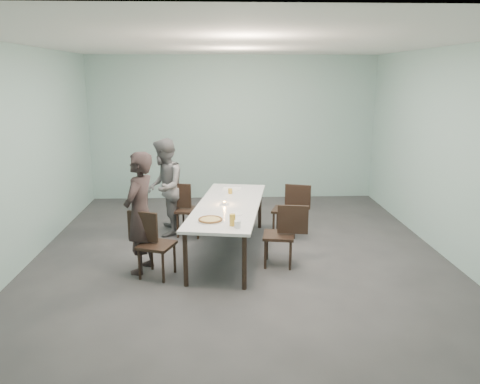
{
  "coord_description": "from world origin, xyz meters",
  "views": [
    {
      "loc": [
        -0.27,
        -6.38,
        2.59
      ],
      "look_at": [
        0.0,
        -0.03,
        1.0
      ],
      "focal_mm": 35.0,
      "sensor_mm": 36.0,
      "label": 1
    }
  ],
  "objects_px": {
    "amber_tumbler": "(230,191)",
    "beer_glass": "(232,220)",
    "chair_far_right": "(291,206)",
    "pizza": "(210,220)",
    "chair_far_left": "(185,206)",
    "chair_near_right": "(285,231)",
    "chair_near_left": "(151,239)",
    "diner_far": "(165,187)",
    "tealight": "(224,203)",
    "table": "(229,208)",
    "water_tumbler": "(238,224)",
    "side_plate": "(236,214)",
    "diner_near": "(140,213)"
  },
  "relations": [
    {
      "from": "amber_tumbler",
      "to": "beer_glass",
      "type": "bearing_deg",
      "value": -90.33
    },
    {
      "from": "chair_far_right",
      "to": "pizza",
      "type": "height_order",
      "value": "chair_far_right"
    },
    {
      "from": "chair_far_left",
      "to": "beer_glass",
      "type": "xyz_separation_m",
      "value": [
        0.73,
        -1.84,
        0.32
      ]
    },
    {
      "from": "chair_near_right",
      "to": "chair_far_left",
      "type": "bearing_deg",
      "value": -33.2
    },
    {
      "from": "beer_glass",
      "to": "chair_near_right",
      "type": "bearing_deg",
      "value": 33.95
    },
    {
      "from": "chair_near_left",
      "to": "beer_glass",
      "type": "relative_size",
      "value": 5.8
    },
    {
      "from": "chair_near_right",
      "to": "diner_far",
      "type": "distance_m",
      "value": 2.32
    },
    {
      "from": "tealight",
      "to": "table",
      "type": "bearing_deg",
      "value": 16.06
    },
    {
      "from": "table",
      "to": "chair_near_right",
      "type": "xyz_separation_m",
      "value": [
        0.76,
        -0.52,
        -0.19
      ]
    },
    {
      "from": "chair_far_right",
      "to": "water_tumbler",
      "type": "bearing_deg",
      "value": 80.47
    },
    {
      "from": "water_tumbler",
      "to": "beer_glass",
      "type": "bearing_deg",
      "value": 124.22
    },
    {
      "from": "pizza",
      "to": "tealight",
      "type": "bearing_deg",
      "value": 76.57
    },
    {
      "from": "pizza",
      "to": "beer_glass",
      "type": "xyz_separation_m",
      "value": [
        0.28,
        -0.2,
        0.06
      ]
    },
    {
      "from": "beer_glass",
      "to": "water_tumbler",
      "type": "distance_m",
      "value": 0.11
    },
    {
      "from": "chair_near_left",
      "to": "chair_near_right",
      "type": "relative_size",
      "value": 1.0
    },
    {
      "from": "table",
      "to": "chair_near_left",
      "type": "height_order",
      "value": "chair_near_left"
    },
    {
      "from": "table",
      "to": "pizza",
      "type": "bearing_deg",
      "value": -107.06
    },
    {
      "from": "table",
      "to": "chair_far_left",
      "type": "relative_size",
      "value": 3.12
    },
    {
      "from": "chair_far_right",
      "to": "side_plate",
      "type": "distance_m",
      "value": 1.59
    },
    {
      "from": "diner_far",
      "to": "pizza",
      "type": "xyz_separation_m",
      "value": [
        0.79,
        -1.72,
        -0.03
      ]
    },
    {
      "from": "water_tumbler",
      "to": "tealight",
      "type": "distance_m",
      "value": 1.1
    },
    {
      "from": "amber_tumbler",
      "to": "table",
      "type": "bearing_deg",
      "value": -93.64
    },
    {
      "from": "table",
      "to": "chair_near_right",
      "type": "relative_size",
      "value": 3.12
    },
    {
      "from": "chair_far_right",
      "to": "water_tumbler",
      "type": "xyz_separation_m",
      "value": [
        -0.95,
        -1.83,
        0.29
      ]
    },
    {
      "from": "chair_far_left",
      "to": "diner_near",
      "type": "height_order",
      "value": "diner_near"
    },
    {
      "from": "side_plate",
      "to": "tealight",
      "type": "distance_m",
      "value": 0.53
    },
    {
      "from": "chair_near_right",
      "to": "pizza",
      "type": "distance_m",
      "value": 1.09
    },
    {
      "from": "table",
      "to": "chair_far_right",
      "type": "relative_size",
      "value": 3.12
    },
    {
      "from": "side_plate",
      "to": "beer_glass",
      "type": "bearing_deg",
      "value": -97.08
    },
    {
      "from": "diner_far",
      "to": "beer_glass",
      "type": "bearing_deg",
      "value": 28.85
    },
    {
      "from": "diner_near",
      "to": "diner_far",
      "type": "xyz_separation_m",
      "value": [
        0.15,
        1.54,
        -0.02
      ]
    },
    {
      "from": "table",
      "to": "beer_glass",
      "type": "bearing_deg",
      "value": -88.24
    },
    {
      "from": "chair_near_left",
      "to": "chair_near_right",
      "type": "height_order",
      "value": "same"
    },
    {
      "from": "side_plate",
      "to": "pizza",
      "type": "bearing_deg",
      "value": -139.54
    },
    {
      "from": "side_plate",
      "to": "amber_tumbler",
      "type": "height_order",
      "value": "amber_tumbler"
    },
    {
      "from": "chair_near_left",
      "to": "pizza",
      "type": "xyz_separation_m",
      "value": [
        0.78,
        -0.02,
        0.27
      ]
    },
    {
      "from": "beer_glass",
      "to": "chair_far_left",
      "type": "bearing_deg",
      "value": 111.59
    },
    {
      "from": "chair_near_left",
      "to": "water_tumbler",
      "type": "distance_m",
      "value": 1.21
    },
    {
      "from": "table",
      "to": "water_tumbler",
      "type": "relative_size",
      "value": 30.12
    },
    {
      "from": "chair_far_left",
      "to": "chair_far_right",
      "type": "bearing_deg",
      "value": 8.67
    },
    {
      "from": "chair_far_right",
      "to": "side_plate",
      "type": "bearing_deg",
      "value": 70.7
    },
    {
      "from": "diner_near",
      "to": "side_plate",
      "type": "height_order",
      "value": "diner_near"
    },
    {
      "from": "water_tumbler",
      "to": "amber_tumbler",
      "type": "relative_size",
      "value": 1.12
    },
    {
      "from": "table",
      "to": "amber_tumbler",
      "type": "bearing_deg",
      "value": 86.36
    },
    {
      "from": "chair_near_right",
      "to": "chair_far_right",
      "type": "bearing_deg",
      "value": -92.89
    },
    {
      "from": "diner_near",
      "to": "amber_tumbler",
      "type": "distance_m",
      "value": 1.76
    },
    {
      "from": "chair_near_left",
      "to": "side_plate",
      "type": "xyz_separation_m",
      "value": [
        1.13,
        0.27,
        0.25
      ]
    },
    {
      "from": "chair_near_right",
      "to": "pizza",
      "type": "bearing_deg",
      "value": 25.8
    },
    {
      "from": "water_tumbler",
      "to": "tealight",
      "type": "height_order",
      "value": "water_tumbler"
    },
    {
      "from": "chair_near_left",
      "to": "diner_near",
      "type": "xyz_separation_m",
      "value": [
        -0.15,
        0.16,
        0.32
      ]
    }
  ]
}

